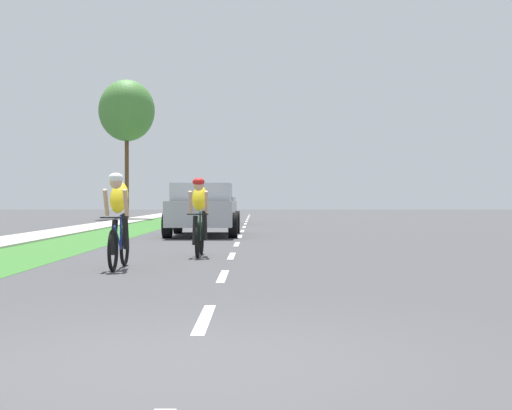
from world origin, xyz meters
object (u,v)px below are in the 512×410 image
object	(u,v)px
cyclist_lead	(118,220)
street_tree_far	(127,111)
cyclist_trailing	(199,216)
pickup_silver	(203,210)
suv_dark_green	(210,204)

from	to	relation	value
cyclist_lead	street_tree_far	bearing A→B (deg)	99.54
cyclist_trailing	street_tree_far	xyz separation A→B (m)	(-6.46, 28.99, 5.54)
cyclist_lead	street_tree_far	distance (m)	32.64
pickup_silver	suv_dark_green	bearing A→B (deg)	92.52
pickup_silver	street_tree_far	bearing A→B (deg)	106.25
cyclist_lead	suv_dark_green	bearing A→B (deg)	89.71
suv_dark_green	cyclist_lead	bearing A→B (deg)	-90.29
cyclist_lead	street_tree_far	xyz separation A→B (m)	(-5.33, 31.72, 5.54)
suv_dark_green	street_tree_far	size ratio (longest dim) A/B	0.57
pickup_silver	suv_dark_green	xyz separation A→B (m)	(-0.49, 11.11, 0.12)
cyclist_trailing	pickup_silver	bearing A→B (deg)	93.48
cyclist_trailing	suv_dark_green	distance (m)	19.75
pickup_silver	street_tree_far	xyz separation A→B (m)	(-5.94, 20.37, 5.52)
cyclist_trailing	pickup_silver	distance (m)	8.63
cyclist_lead	pickup_silver	distance (m)	11.36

